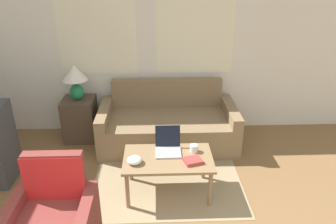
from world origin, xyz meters
The scene contains 10 objects.
wall_back centered at (0.00, 4.12, 1.31)m, with size 6.53×0.06×2.60m.
rug centered at (0.16, 3.02, 0.00)m, with size 1.74×2.07×0.01m.
couch centered at (0.21, 3.64, 0.26)m, with size 1.89×0.94×0.84m.
side_table centered at (-1.07, 3.79, 0.31)m, with size 0.45×0.45×0.62m.
table_lamp centered at (-1.07, 3.79, 0.94)m, with size 0.34×0.34×0.49m.
coffee_table centered at (0.16, 2.48, 0.41)m, with size 0.97×0.59×0.46m.
laptop centered at (0.17, 2.62, 0.51)m, with size 0.28×0.31×0.25m.
cup_navy centered at (0.46, 2.59, 0.50)m, with size 0.09×0.09×0.08m.
snack_bowl centered at (-0.19, 2.38, 0.50)m, with size 0.16×0.16×0.08m.
book_red centered at (0.42, 2.38, 0.47)m, with size 0.22×0.20×0.04m.
Camera 1 is at (0.05, -0.54, 2.38)m, focal length 35.00 mm.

